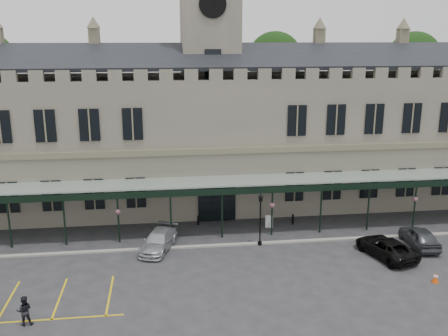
{
  "coord_description": "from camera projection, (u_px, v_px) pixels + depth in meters",
  "views": [
    {
      "loc": [
        -4.49,
        -29.38,
        15.45
      ],
      "look_at": [
        0.0,
        6.0,
        6.0
      ],
      "focal_mm": 40.0,
      "sensor_mm": 36.0,
      "label": 1
    }
  ],
  "objects": [
    {
      "name": "ground",
      "position": [
        236.0,
        280.0,
        32.68
      ],
      "size": [
        140.0,
        140.0,
        0.0
      ],
      "primitive_type": "plane",
      "color": "#2A2A2C"
    },
    {
      "name": "station_building",
      "position": [
        211.0,
        136.0,
        46.28
      ],
      "size": [
        60.0,
        10.36,
        17.3
      ],
      "color": "#686457",
      "rests_on": "ground"
    },
    {
      "name": "clock_tower",
      "position": [
        210.0,
        63.0,
        44.66
      ],
      "size": [
        5.6,
        5.6,
        24.8
      ],
      "color": "#686457",
      "rests_on": "ground"
    },
    {
      "name": "canopy",
      "position": [
        222.0,
        207.0,
        39.22
      ],
      "size": [
        50.0,
        4.1,
        4.3
      ],
      "color": "#8C9E93",
      "rests_on": "ground"
    },
    {
      "name": "kerb",
      "position": [
        225.0,
        245.0,
        37.94
      ],
      "size": [
        60.0,
        0.4,
        0.12
      ],
      "primitive_type": "cube",
      "color": "gray",
      "rests_on": "ground"
    },
    {
      "name": "parking_markings",
      "position": [
        6.0,
        305.0,
        29.54
      ],
      "size": [
        16.0,
        6.0,
        0.01
      ],
      "primitive_type": null,
      "color": "gold",
      "rests_on": "ground"
    },
    {
      "name": "tree_behind_mid",
      "position": [
        275.0,
        61.0,
        54.35
      ],
      "size": [
        6.0,
        6.0,
        16.0
      ],
      "color": "#332314",
      "rests_on": "ground"
    },
    {
      "name": "tree_behind_right",
      "position": [
        413.0,
        60.0,
        56.3
      ],
      "size": [
        6.0,
        6.0,
        16.0
      ],
      "color": "#332314",
      "rests_on": "ground"
    },
    {
      "name": "lamp_post_mid",
      "position": [
        260.0,
        215.0,
        37.5
      ],
      "size": [
        0.39,
        0.39,
        4.15
      ],
      "color": "black",
      "rests_on": "ground"
    },
    {
      "name": "traffic_cone",
      "position": [
        436.0,
        278.0,
        32.25
      ],
      "size": [
        0.42,
        0.42,
        0.66
      ],
      "rotation": [
        0.0,
        0.0,
        0.13
      ],
      "color": "#DF4807",
      "rests_on": "ground"
    },
    {
      "name": "sign_board",
      "position": [
        269.0,
        222.0,
        41.41
      ],
      "size": [
        0.62,
        0.19,
        1.08
      ],
      "rotation": [
        0.0,
        0.0,
        -0.24
      ],
      "color": "black",
      "rests_on": "ground"
    },
    {
      "name": "bollard_left",
      "position": [
        198.0,
        220.0,
        42.02
      ],
      "size": [
        0.15,
        0.15,
        0.83
      ],
      "primitive_type": "cylinder",
      "color": "black",
      "rests_on": "ground"
    },
    {
      "name": "bollard_right",
      "position": [
        293.0,
        219.0,
        42.18
      ],
      "size": [
        0.16,
        0.16,
        0.89
      ],
      "primitive_type": "cylinder",
      "color": "black",
      "rests_on": "ground"
    },
    {
      "name": "car_taxi",
      "position": [
        158.0,
        241.0,
        37.14
      ],
      "size": [
        3.42,
        5.12,
        1.38
      ],
      "primitive_type": "imported",
      "rotation": [
        0.0,
        0.0,
        -0.34
      ],
      "color": "#A6A8AE",
      "rests_on": "ground"
    },
    {
      "name": "car_van",
      "position": [
        386.0,
        247.0,
        35.96
      ],
      "size": [
        3.64,
        5.47,
        1.4
      ],
      "primitive_type": "imported",
      "rotation": [
        0.0,
        0.0,
        3.43
      ],
      "color": "black",
      "rests_on": "ground"
    },
    {
      "name": "car_right_a",
      "position": [
        419.0,
        237.0,
        37.73
      ],
      "size": [
        2.07,
        4.53,
        1.51
      ],
      "primitive_type": "imported",
      "rotation": [
        0.0,
        0.0,
        3.07
      ],
      "color": "#383B40",
      "rests_on": "ground"
    },
    {
      "name": "person_b",
      "position": [
        24.0,
        311.0,
        27.36
      ],
      "size": [
        0.93,
        0.77,
        1.73
      ],
      "primitive_type": "imported",
      "rotation": [
        0.0,
        0.0,
        3.29
      ],
      "color": "black",
      "rests_on": "ground"
    }
  ]
}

